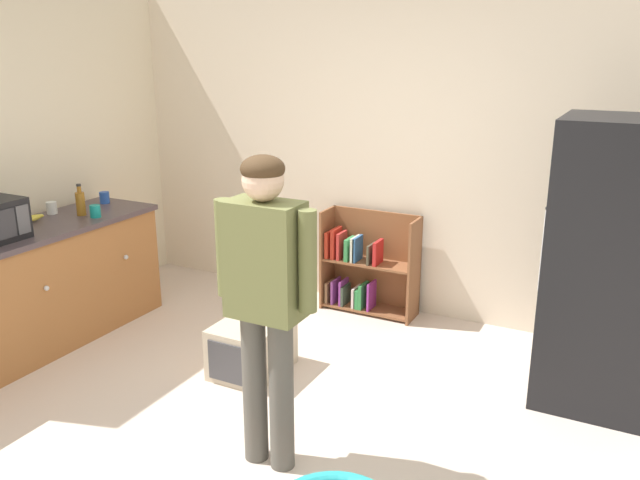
{
  "coord_description": "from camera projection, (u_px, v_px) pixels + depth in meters",
  "views": [
    {
      "loc": [
        1.73,
        -2.63,
        2.18
      ],
      "look_at": [
        0.03,
        0.66,
        1.06
      ],
      "focal_mm": 36.65,
      "sensor_mm": 36.0,
      "label": 1
    }
  ],
  "objects": [
    {
      "name": "yellow_cup",
      "position": [
        5.0,
        220.0,
        4.75
      ],
      "size": [
        0.08,
        0.08,
        0.09
      ],
      "primitive_type": "cylinder",
      "color": "yellow",
      "rests_on": "kitchen_counter"
    },
    {
      "name": "blue_cup",
      "position": [
        104.0,
        198.0,
        5.43
      ],
      "size": [
        0.08,
        0.08,
        0.09
      ],
      "primitive_type": "cylinder",
      "color": "blue",
      "rests_on": "kitchen_counter"
    },
    {
      "name": "banana_bunch",
      "position": [
        35.0,
        217.0,
        4.89
      ],
      "size": [
        0.12,
        0.16,
        0.04
      ],
      "color": "yellow",
      "rests_on": "kitchen_counter"
    },
    {
      "name": "refrigerator",
      "position": [
        609.0,
        266.0,
        3.93
      ],
      "size": [
        0.73,
        0.68,
        1.78
      ],
      "color": "black",
      "rests_on": "ground"
    },
    {
      "name": "teal_cup",
      "position": [
        95.0,
        211.0,
        4.99
      ],
      "size": [
        0.08,
        0.08,
        0.09
      ],
      "primitive_type": "cylinder",
      "color": "teal",
      "rests_on": "kitchen_counter"
    },
    {
      "name": "left_side_wall",
      "position": [
        26.0,
        154.0,
        5.08
      ],
      "size": [
        0.06,
        2.99,
        2.7
      ],
      "primitive_type": "cube",
      "color": "#F1E3C6",
      "rests_on": "ground"
    },
    {
      "name": "bookshelf",
      "position": [
        365.0,
        267.0,
        5.48
      ],
      "size": [
        0.8,
        0.28,
        0.85
      ],
      "color": "brown",
      "rests_on": "ground"
    },
    {
      "name": "ground_plane",
      "position": [
        261.0,
        452.0,
        3.63
      ],
      "size": [
        12.0,
        12.0,
        0.0
      ],
      "primitive_type": "plane",
      "color": "beige",
      "rests_on": "ground"
    },
    {
      "name": "amber_bottle",
      "position": [
        80.0,
        203.0,
        5.04
      ],
      "size": [
        0.07,
        0.07,
        0.25
      ],
      "color": "#9E661E",
      "rests_on": "kitchen_counter"
    },
    {
      "name": "kitchen_counter",
      "position": [
        17.0,
        295.0,
        4.67
      ],
      "size": [
        0.65,
        2.35,
        0.9
      ],
      "color": "#A36637",
      "rests_on": "ground"
    },
    {
      "name": "pet_carrier",
      "position": [
        252.0,
        347.0,
        4.48
      ],
      "size": [
        0.42,
        0.55,
        0.36
      ],
      "color": "beige",
      "rests_on": "ground"
    },
    {
      "name": "standing_person",
      "position": [
        266.0,
        287.0,
        3.26
      ],
      "size": [
        0.57,
        0.22,
        1.68
      ],
      "color": "#57544D",
      "rests_on": "ground"
    },
    {
      "name": "white_cup",
      "position": [
        52.0,
        208.0,
        5.09
      ],
      "size": [
        0.08,
        0.08,
        0.09
      ],
      "primitive_type": "cylinder",
      "color": "white",
      "rests_on": "kitchen_counter"
    },
    {
      "name": "back_wall",
      "position": [
        413.0,
        151.0,
        5.22
      ],
      "size": [
        5.2,
        0.06,
        2.7
      ],
      "primitive_type": "cube",
      "color": "#F2E0C7",
      "rests_on": "ground"
    }
  ]
}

